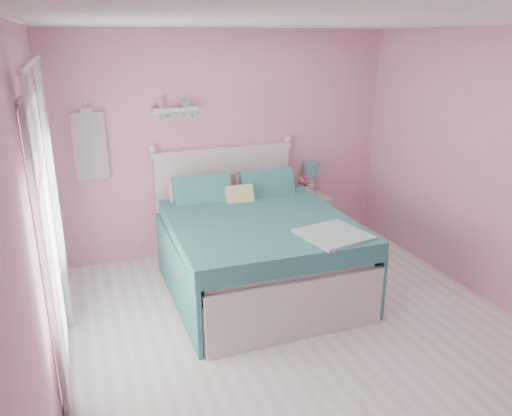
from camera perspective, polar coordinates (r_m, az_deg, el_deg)
floor at (r=4.51m, az=5.95°, el=-14.87°), size 4.50×4.50×0.00m
room_shell at (r=3.86m, az=6.75°, el=5.07°), size 4.50×4.50×4.50m
bed at (r=5.21m, az=-0.23°, el=-4.62°), size 1.78×2.22×1.28m
nightstand at (r=6.39m, az=6.05°, el=-1.23°), size 0.43×0.42×0.62m
table_lamp at (r=6.34m, az=6.31°, el=4.19°), size 0.20×0.20×0.41m
vase at (r=6.26m, az=5.50°, el=2.15°), size 0.21×0.21×0.17m
teacup at (r=6.13m, az=6.57°, el=1.24°), size 0.11×0.11×0.07m
roses at (r=6.22m, az=5.53°, el=3.22°), size 0.14×0.11×0.12m
wall_shelf at (r=5.68m, az=-9.33°, el=10.94°), size 0.50×0.15×0.25m
hanging_dress at (r=5.62m, az=-18.43°, el=6.67°), size 0.34×0.03×0.72m
french_door at (r=4.00m, az=-22.58°, el=-3.49°), size 0.04×1.32×2.16m
curtain_near at (r=3.27m, az=-22.15°, el=-6.39°), size 0.04×0.40×2.32m
curtain_far at (r=4.67m, az=-21.99°, el=1.08°), size 0.04×0.40×2.32m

